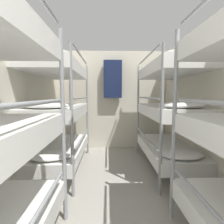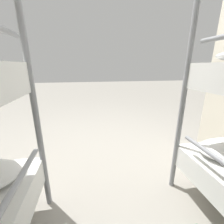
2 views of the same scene
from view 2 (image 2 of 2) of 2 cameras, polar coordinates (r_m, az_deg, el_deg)
The scene contains 1 object.
ground_plane at distance 2.05m, azimuth -2.21°, elevation -17.04°, with size 20.00×20.00×0.00m, color gray.
Camera 2 is at (0.22, 1.68, 1.15)m, focal length 24.00 mm.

